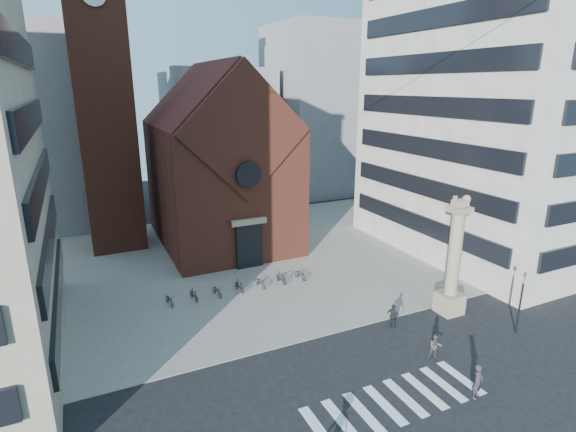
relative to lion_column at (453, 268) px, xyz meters
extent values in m
plane|color=black|center=(-10.01, -3.00, -3.46)|extent=(120.00, 120.00, 0.00)
cube|color=#9C948D|center=(-10.01, 16.00, -3.43)|extent=(46.00, 30.00, 0.05)
cube|color=brown|center=(-10.01, 22.00, 2.54)|extent=(12.00, 16.00, 12.00)
cube|color=#59221C|center=(-10.01, 22.40, 8.54)|extent=(12.00, 15.40, 12.00)
cube|color=brown|center=(-10.01, 14.05, 8.54)|extent=(11.76, 0.50, 11.76)
cylinder|color=black|center=(-10.01, 13.60, 5.04)|extent=(2.20, 0.30, 2.20)
cube|color=black|center=(-10.01, 13.85, -1.46)|extent=(2.40, 0.30, 4.00)
cube|color=tan|center=(-10.01, 13.80, 0.84)|extent=(3.20, 0.40, 0.50)
cube|color=brown|center=(-20.01, 25.00, 11.54)|extent=(5.00, 5.00, 30.00)
cube|color=beige|center=(13.99, 9.00, 12.54)|extent=(18.00, 22.00, 32.00)
cube|color=gray|center=(-30.01, 37.00, 7.54)|extent=(16.00, 14.00, 22.00)
cube|color=gray|center=(-4.01, 42.00, 5.54)|extent=(14.00, 12.00, 18.00)
cube|color=gray|center=(11.99, 39.00, 8.54)|extent=(16.00, 14.00, 24.00)
cube|color=tan|center=(-0.01, 0.00, -2.71)|extent=(1.60, 1.60, 1.50)
cylinder|color=tan|center=(-0.01, 0.00, 1.04)|extent=(0.90, 0.90, 6.00)
cube|color=tan|center=(-0.01, 0.00, 4.24)|extent=(1.30, 1.30, 0.40)
cube|color=tan|center=(-0.01, 0.00, 4.64)|extent=(1.20, 0.50, 0.55)
sphere|color=tan|center=(0.54, 0.00, 4.89)|extent=(0.56, 0.56, 0.56)
cube|color=tan|center=(-0.51, 0.00, 5.04)|extent=(0.25, 0.15, 0.35)
cylinder|color=black|center=(1.99, -4.00, -1.71)|extent=(0.12, 0.12, 3.50)
imported|color=black|center=(1.99, -4.00, 0.44)|extent=(0.13, 0.16, 0.80)
imported|color=#302838|center=(-5.44, -7.56, -2.50)|extent=(0.81, 0.66, 1.91)
imported|color=#4E443F|center=(-4.92, -3.91, -2.67)|extent=(0.95, 0.87, 1.57)
imported|color=#222329|center=(-4.97, 0.00, -2.61)|extent=(0.74, 1.08, 1.70)
imported|color=black|center=(-17.91, 9.61, -2.99)|extent=(0.80, 1.64, 0.83)
imported|color=black|center=(-16.11, 9.61, -2.95)|extent=(0.68, 1.58, 0.92)
imported|color=black|center=(-14.30, 9.61, -2.99)|extent=(0.80, 1.64, 0.83)
imported|color=black|center=(-12.49, 9.61, -2.95)|extent=(0.68, 1.58, 0.92)
imported|color=black|center=(-10.68, 9.61, -2.99)|extent=(0.80, 1.64, 0.83)
imported|color=black|center=(-8.88, 9.61, -2.95)|extent=(0.68, 1.58, 0.92)
imported|color=black|center=(-7.07, 9.61, -2.99)|extent=(0.80, 1.64, 0.83)
camera|label=1|loc=(-22.83, -21.35, 12.25)|focal=28.00mm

